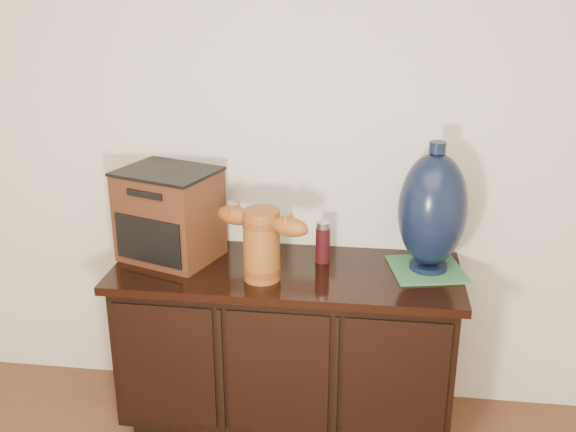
# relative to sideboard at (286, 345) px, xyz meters

# --- Properties ---
(sideboard) EXTENTS (1.46, 0.56, 0.75)m
(sideboard) POSITION_rel_sideboard_xyz_m (0.00, 0.00, 0.00)
(sideboard) COLOR black
(sideboard) RESTS_ON ground
(terracotta_vessel) EXTENTS (0.41, 0.23, 0.30)m
(terracotta_vessel) POSITION_rel_sideboard_xyz_m (-0.08, -0.10, 0.54)
(terracotta_vessel) COLOR brown
(terracotta_vessel) RESTS_ON sideboard
(tv_radio) EXTENTS (0.47, 0.43, 0.39)m
(tv_radio) POSITION_rel_sideboard_xyz_m (-0.51, 0.06, 0.56)
(tv_radio) COLOR #432110
(tv_radio) RESTS_ON sideboard
(green_mat) EXTENTS (0.34, 0.34, 0.01)m
(green_mat) POSITION_rel_sideboard_xyz_m (0.58, 0.07, 0.37)
(green_mat) COLOR #306B3F
(green_mat) RESTS_ON sideboard
(lamp_base) EXTENTS (0.33, 0.33, 0.54)m
(lamp_base) POSITION_rel_sideboard_xyz_m (0.59, 0.07, 0.63)
(lamp_base) COLOR black
(lamp_base) RESTS_ON green_mat
(spray_can) EXTENTS (0.06, 0.06, 0.18)m
(spray_can) POSITION_rel_sideboard_xyz_m (0.15, 0.10, 0.46)
(spray_can) COLOR #4E0D14
(spray_can) RESTS_ON sideboard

